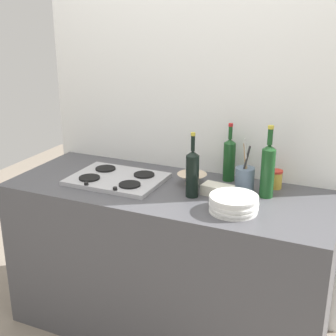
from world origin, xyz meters
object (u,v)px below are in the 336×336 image
at_px(utensil_crock, 245,179).
at_px(wine_bottle_leftmost, 229,159).
at_px(plate_stack, 234,203).
at_px(wine_bottle_mid_right, 268,169).
at_px(stovetop_hob, 117,179).
at_px(condiment_jar_front, 276,179).
at_px(mixing_bowl, 192,179).
at_px(wine_bottle_mid_left, 192,173).
at_px(butter_dish, 218,190).

bearing_deg(utensil_crock, wine_bottle_leftmost, 132.83).
relative_size(plate_stack, wine_bottle_mid_right, 0.64).
distance_m(stovetop_hob, condiment_jar_front, 0.89).
bearing_deg(utensil_crock, mixing_bowl, -177.66).
height_order(wine_bottle_leftmost, mixing_bowl, wine_bottle_leftmost).
distance_m(wine_bottle_leftmost, condiment_jar_front, 0.28).
bearing_deg(plate_stack, wine_bottle_leftmost, 110.27).
xyz_separation_m(wine_bottle_leftmost, condiment_jar_front, (0.27, -0.01, -0.08)).
relative_size(wine_bottle_leftmost, condiment_jar_front, 3.25).
height_order(wine_bottle_mid_left, butter_dish, wine_bottle_mid_left).
relative_size(plate_stack, butter_dish, 1.52).
bearing_deg(plate_stack, wine_bottle_mid_left, 158.93).
xyz_separation_m(plate_stack, wine_bottle_mid_right, (0.10, 0.25, 0.11)).
bearing_deg(wine_bottle_mid_left, stovetop_hob, 175.71).
height_order(mixing_bowl, butter_dish, mixing_bowl).
bearing_deg(condiment_jar_front, mixing_bowl, -162.25).
bearing_deg(mixing_bowl, plate_stack, -38.83).
height_order(plate_stack, wine_bottle_leftmost, wine_bottle_leftmost).
xyz_separation_m(wine_bottle_leftmost, mixing_bowl, (-0.17, -0.15, -0.09)).
height_order(plate_stack, butter_dish, plate_stack).
distance_m(wine_bottle_mid_right, condiment_jar_front, 0.17).
relative_size(stovetop_hob, condiment_jar_front, 5.03).
relative_size(stovetop_hob, butter_dish, 3.22).
bearing_deg(wine_bottle_mid_left, wine_bottle_mid_right, 23.44).
distance_m(wine_bottle_mid_right, utensil_crock, 0.15).
relative_size(wine_bottle_mid_right, utensil_crock, 1.26).
xyz_separation_m(plate_stack, butter_dish, (-0.14, 0.17, -0.01)).
relative_size(wine_bottle_leftmost, utensil_crock, 1.10).
relative_size(wine_bottle_mid_left, condiment_jar_front, 3.36).
relative_size(mixing_bowl, butter_dish, 1.04).
bearing_deg(plate_stack, butter_dish, 129.35).
height_order(plate_stack, mixing_bowl, plate_stack).
bearing_deg(wine_bottle_mid_right, condiment_jar_front, 82.24).
height_order(wine_bottle_leftmost, utensil_crock, wine_bottle_leftmost).
bearing_deg(wine_bottle_leftmost, butter_dish, -86.70).
distance_m(mixing_bowl, condiment_jar_front, 0.46).
bearing_deg(stovetop_hob, condiment_jar_front, 17.05).
bearing_deg(utensil_crock, wine_bottle_mid_left, -144.38).
bearing_deg(utensil_crock, stovetop_hob, -169.39).
xyz_separation_m(mixing_bowl, condiment_jar_front, (0.44, 0.14, 0.02)).
distance_m(plate_stack, wine_bottle_mid_right, 0.29).
distance_m(stovetop_hob, wine_bottle_mid_right, 0.85).
height_order(stovetop_hob, wine_bottle_mid_left, wine_bottle_mid_left).
xyz_separation_m(stovetop_hob, wine_bottle_leftmost, (0.58, 0.27, 0.12)).
height_order(plate_stack, wine_bottle_mid_right, wine_bottle_mid_right).
distance_m(mixing_bowl, butter_dish, 0.20).
bearing_deg(butter_dish, wine_bottle_leftmost, 93.30).
bearing_deg(condiment_jar_front, stovetop_hob, -162.95).
bearing_deg(condiment_jar_front, wine_bottle_mid_right, -97.76).
relative_size(butter_dish, utensil_crock, 0.53).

